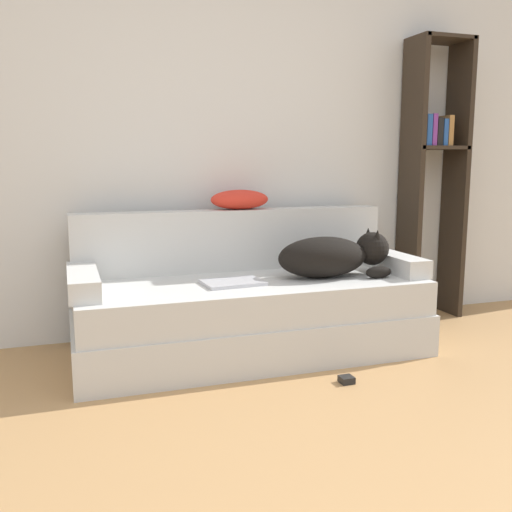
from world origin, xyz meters
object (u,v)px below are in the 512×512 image
Objects in this scene: laptop at (233,282)px; power_adapter at (346,380)px; couch at (251,317)px; dog at (333,256)px; throw_pillow at (240,200)px; bookshelf at (434,165)px.

power_adapter is at bearing -54.00° from laptop.
couch is 2.86× the size of dog.
throw_pillow is (0.05, 0.36, 0.64)m from couch.
bookshelf is at bearing 14.56° from couch.
laptop is 0.62m from throw_pillow.
couch reaches higher than power_adapter.
bookshelf reaches higher than dog.
bookshelf is 28.43× the size of power_adapter.
throw_pillow reaches higher than laptop.
dog is (0.48, -0.07, 0.34)m from couch.
couch is 1.03× the size of bookshelf.
power_adapter is (0.43, -0.51, -0.42)m from laptop.
bookshelf is (1.57, 0.45, 0.62)m from laptop.
bookshelf is (1.44, 0.37, 0.84)m from couch.
couch is 1.71m from bookshelf.
throw_pillow reaches higher than power_adapter.
dog is at bearing -7.87° from couch.
dog is 0.36× the size of bookshelf.
throw_pillow is at bearing 63.60° from laptop.
dog is 0.76m from power_adapter.
couch is 29.30× the size of power_adapter.
bookshelf is (1.39, 0.02, 0.20)m from throw_pillow.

